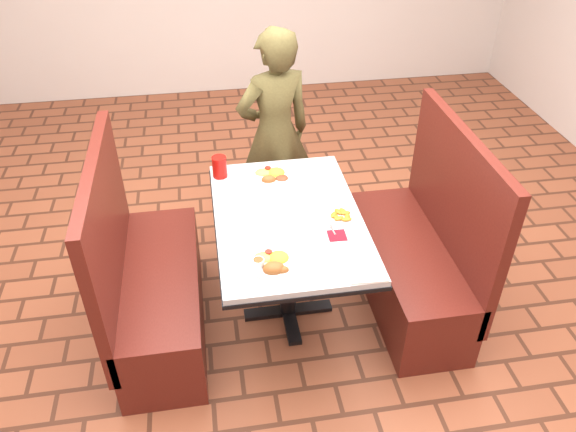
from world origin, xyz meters
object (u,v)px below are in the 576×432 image
object	(u,v)px
far_dinner_plate	(272,174)
red_tumbler	(220,167)
diner_person	(275,135)
booth_bench_left	(151,288)
plantain_plate	(341,217)
near_dinner_plate	(273,261)
dining_table	(288,230)
booth_bench_right	(416,259)

from	to	relation	value
far_dinner_plate	red_tumbler	xyz separation A→B (m)	(-0.31, 0.07, 0.04)
diner_person	far_dinner_plate	world-z (taller)	diner_person
booth_bench_left	red_tumbler	size ratio (longest dim) A/B	9.08
plantain_plate	far_dinner_plate	bearing A→B (deg)	123.48
booth_bench_left	near_dinner_plate	bearing A→B (deg)	-30.81
dining_table	plantain_plate	world-z (taller)	plantain_plate
near_dinner_plate	red_tumbler	bearing A→B (deg)	103.20
booth_bench_right	near_dinner_plate	bearing A→B (deg)	-157.18
dining_table	far_dinner_plate	distance (m)	0.42
dining_table	booth_bench_right	xyz separation A→B (m)	(0.80, 0.00, -0.32)
dining_table	red_tumbler	world-z (taller)	red_tumbler
booth_bench_left	plantain_plate	distance (m)	1.17
booth_bench_left	booth_bench_right	xyz separation A→B (m)	(1.60, 0.00, 0.00)
dining_table	near_dinner_plate	world-z (taller)	near_dinner_plate
near_dinner_plate	plantain_plate	world-z (taller)	near_dinner_plate
booth_bench_left	near_dinner_plate	distance (m)	0.89
booth_bench_left	plantain_plate	bearing A→B (deg)	-3.55
dining_table	booth_bench_right	size ratio (longest dim) A/B	1.01
diner_person	near_dinner_plate	xyz separation A→B (m)	(-0.20, -1.35, 0.03)
dining_table	plantain_plate	bearing A→B (deg)	-13.36
booth_bench_left	plantain_plate	xyz separation A→B (m)	(1.08, -0.07, 0.43)
near_dinner_plate	plantain_plate	size ratio (longest dim) A/B	1.37
near_dinner_plate	dining_table	bearing A→B (deg)	70.72
booth_bench_right	diner_person	distance (m)	1.28
far_dinner_plate	booth_bench_left	bearing A→B (deg)	-152.16
booth_bench_right	near_dinner_plate	xyz separation A→B (m)	(-0.94, -0.39, 0.45)
dining_table	near_dinner_plate	bearing A→B (deg)	-109.28
far_dinner_plate	near_dinner_plate	bearing A→B (deg)	-97.66
plantain_plate	red_tumbler	distance (m)	0.83
red_tumbler	booth_bench_left	bearing A→B (deg)	-133.94
dining_table	far_dinner_plate	world-z (taller)	far_dinner_plate
diner_person	dining_table	bearing A→B (deg)	70.00
diner_person	plantain_plate	distance (m)	1.05
dining_table	red_tumbler	size ratio (longest dim) A/B	9.17
booth_bench_right	red_tumbler	world-z (taller)	booth_bench_right
red_tumbler	far_dinner_plate	bearing A→B (deg)	-12.44
booth_bench_left	near_dinner_plate	world-z (taller)	booth_bench_left
far_dinner_plate	red_tumbler	world-z (taller)	red_tumbler
dining_table	far_dinner_plate	xyz separation A→B (m)	(-0.03, 0.41, 0.12)
dining_table	near_dinner_plate	distance (m)	0.44
booth_bench_left	red_tumbler	world-z (taller)	booth_bench_left
booth_bench_right	plantain_plate	world-z (taller)	booth_bench_right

